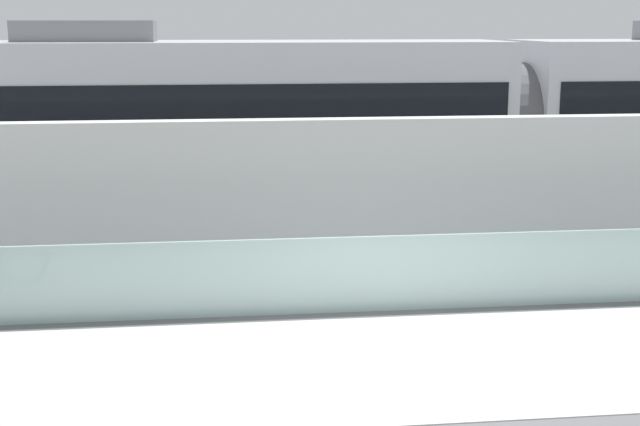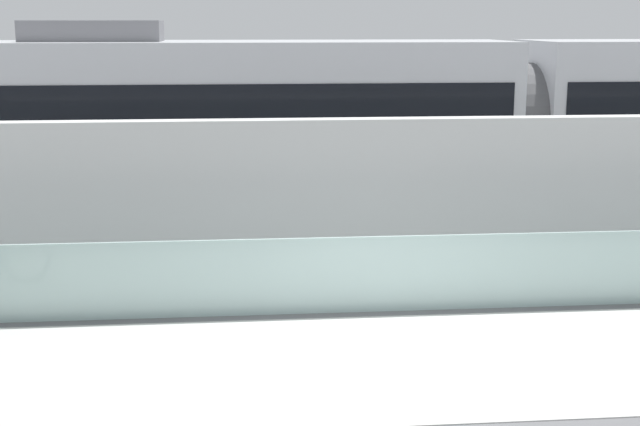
# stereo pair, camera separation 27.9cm
# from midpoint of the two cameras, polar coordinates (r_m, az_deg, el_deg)

# --- Properties ---
(ground_plane) EXTENTS (200.00, 200.00, 0.00)m
(ground_plane) POSITION_cam_midpoint_polar(r_m,az_deg,el_deg) (10.20, 6.26, -9.61)
(ground_plane) COLOR slate
(bike_path_deck) EXTENTS (32.00, 3.20, 0.01)m
(bike_path_deck) POSITION_cam_midpoint_polar(r_m,az_deg,el_deg) (10.20, 6.27, -9.58)
(bike_path_deck) COLOR silver
(bike_path_deck) RESTS_ON ground
(glass_parapet) EXTENTS (32.00, 0.05, 1.03)m
(glass_parapet) POSITION_cam_midpoint_polar(r_m,az_deg,el_deg) (11.75, 4.53, -3.95)
(glass_parapet) COLOR silver
(glass_parapet) RESTS_ON ground
(concrete_barrier_wall) EXTENTS (32.00, 0.36, 2.39)m
(concrete_barrier_wall) POSITION_cam_midpoint_polar(r_m,az_deg,el_deg) (13.32, 3.27, 1.00)
(concrete_barrier_wall) COLOR silver
(concrete_barrier_wall) RESTS_ON ground
(tram_rail_near) EXTENTS (32.00, 0.08, 0.01)m
(tram_rail_near) POSITION_cam_midpoint_polar(r_m,az_deg,el_deg) (15.98, 1.90, -1.45)
(tram_rail_near) COLOR #595654
(tram_rail_near) RESTS_ON ground
(tram_rail_far) EXTENTS (32.00, 0.08, 0.01)m
(tram_rail_far) POSITION_cam_midpoint_polar(r_m,az_deg,el_deg) (17.37, 1.31, -0.34)
(tram_rail_far) COLOR #595654
(tram_rail_far) RESTS_ON ground
(tram) EXTENTS (22.56, 2.54, 3.81)m
(tram) POSITION_cam_midpoint_polar(r_m,az_deg,el_deg) (17.08, 12.99, 5.57)
(tram) COLOR silver
(tram) RESTS_ON ground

